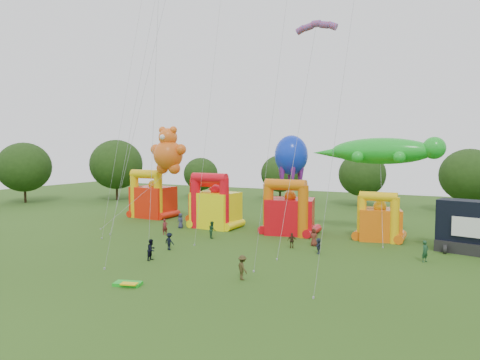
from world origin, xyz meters
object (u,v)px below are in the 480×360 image
at_px(bouncy_castle_0, 152,199).
at_px(bouncy_castle_2, 215,207).
at_px(spectator_4, 292,241).
at_px(teddy_bear_kite, 145,187).
at_px(gecko_kite, 381,168).
at_px(spectator_0, 181,221).
at_px(octopus_kite, 289,169).

xyz_separation_m(bouncy_castle_0, bouncy_castle_2, (12.66, -3.19, -0.01)).
xyz_separation_m(bouncy_castle_0, spectator_4, (25.58, -9.79, -1.91)).
bearing_deg(bouncy_castle_2, teddy_bear_kite, -165.87).
bearing_deg(bouncy_castle_0, gecko_kite, -1.33).
bearing_deg(bouncy_castle_2, gecko_kite, 6.91).
bearing_deg(spectator_4, gecko_kite, -158.96).
distance_m(bouncy_castle_2, gecko_kite, 20.93).
bearing_deg(bouncy_castle_0, spectator_0, -31.89).
bearing_deg(teddy_bear_kite, octopus_kite, 20.88).
height_order(teddy_bear_kite, spectator_0, teddy_bear_kite).
xyz_separation_m(octopus_kite, spectator_4, (4.51, -11.02, -6.75)).
bearing_deg(octopus_kite, spectator_4, -67.73).
bearing_deg(octopus_kite, bouncy_castle_2, -152.21).
distance_m(octopus_kite, spectator_0, 15.35).
bearing_deg(spectator_4, bouncy_castle_0, -51.41).
relative_size(bouncy_castle_0, spectator_0, 3.70).
distance_m(gecko_kite, spectator_4, 13.61).
bearing_deg(spectator_0, bouncy_castle_2, 47.83).
distance_m(spectator_0, spectator_4, 17.10).
xyz_separation_m(bouncy_castle_0, gecko_kite, (32.76, -0.76, 5.33)).
bearing_deg(spectator_4, bouncy_castle_2, -57.52).
bearing_deg(gecko_kite, spectator_4, -128.48).
bearing_deg(bouncy_castle_0, teddy_bear_kite, -59.78).
relative_size(bouncy_castle_2, spectator_4, 4.50).
relative_size(bouncy_castle_2, spectator_0, 3.69).
distance_m(bouncy_castle_0, gecko_kite, 33.20).
bearing_deg(bouncy_castle_2, bouncy_castle_0, 165.85).
bearing_deg(gecko_kite, bouncy_castle_2, -173.09).
height_order(bouncy_castle_2, spectator_4, bouncy_castle_2).
bearing_deg(octopus_kite, gecko_kite, -9.68).
xyz_separation_m(gecko_kite, spectator_4, (-7.18, -9.03, -7.23)).
height_order(gecko_kite, spectator_0, gecko_kite).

